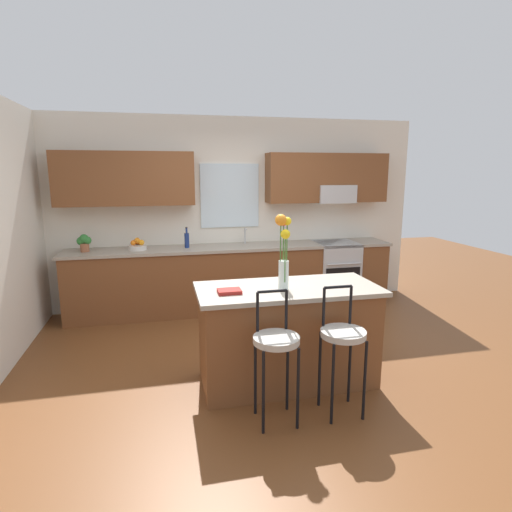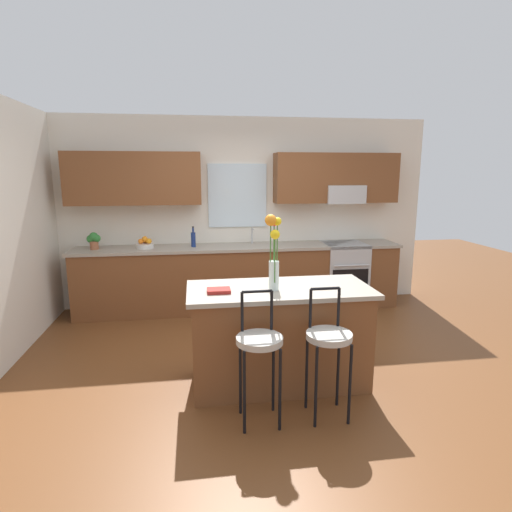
{
  "view_description": "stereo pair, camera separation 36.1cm",
  "coord_description": "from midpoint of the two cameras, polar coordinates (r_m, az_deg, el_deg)",
  "views": [
    {
      "loc": [
        -0.98,
        -3.99,
        1.95
      ],
      "look_at": [
        0.06,
        0.55,
        1.0
      ],
      "focal_mm": 29.34,
      "sensor_mm": 36.0,
      "label": 1
    },
    {
      "loc": [
        -0.62,
        -4.05,
        1.95
      ],
      "look_at": [
        0.06,
        0.55,
        1.0
      ],
      "focal_mm": 29.34,
      "sensor_mm": 36.0,
      "label": 2
    }
  ],
  "objects": [
    {
      "name": "ground_plane",
      "position": [
        4.54,
        -1.49,
        -13.91
      ],
      "size": [
        14.0,
        14.0,
        0.0
      ],
      "primitive_type": "plane",
      "color": "brown"
    },
    {
      "name": "back_wall_assembly",
      "position": [
        6.08,
        -5.02,
        7.35
      ],
      "size": [
        5.6,
        0.5,
        2.7
      ],
      "color": "silver",
      "rests_on": "ground"
    },
    {
      "name": "counter_run",
      "position": [
        5.96,
        -4.73,
        -2.93
      ],
      "size": [
        4.56,
        0.64,
        0.92
      ],
      "color": "brown",
      "rests_on": "ground"
    },
    {
      "name": "sink_faucet",
      "position": [
        6.01,
        -3.21,
        3.0
      ],
      "size": [
        0.02,
        0.13,
        0.23
      ],
      "color": "#B7BABC",
      "rests_on": "counter_run"
    },
    {
      "name": "oven_range",
      "position": [
        6.33,
        9.07,
        -2.25
      ],
      "size": [
        0.6,
        0.64,
        0.92
      ],
      "color": "#B7BABC",
      "rests_on": "ground"
    },
    {
      "name": "kitchen_island",
      "position": [
        3.93,
        1.63,
        -10.69
      ],
      "size": [
        1.65,
        0.76,
        0.92
      ],
      "color": "brown",
      "rests_on": "ground"
    },
    {
      "name": "bar_stool_near",
      "position": [
        3.27,
        -0.47,
        -12.13
      ],
      "size": [
        0.36,
        0.36,
        1.04
      ],
      "color": "black",
      "rests_on": "ground"
    },
    {
      "name": "bar_stool_middle",
      "position": [
        3.42,
        8.74,
        -11.18
      ],
      "size": [
        0.36,
        0.36,
        1.04
      ],
      "color": "black",
      "rests_on": "ground"
    },
    {
      "name": "flower_vase",
      "position": [
        3.61,
        0.92,
        1.0
      ],
      "size": [
        0.14,
        0.15,
        0.67
      ],
      "color": "silver",
      "rests_on": "kitchen_island"
    },
    {
      "name": "cookbook",
      "position": [
        3.61,
        -6.53,
        -4.84
      ],
      "size": [
        0.2,
        0.15,
        0.03
      ],
      "primitive_type": "cube",
      "color": "maroon",
      "rests_on": "kitchen_island"
    },
    {
      "name": "fruit_bowl_oranges",
      "position": [
        5.83,
        -17.57,
        1.34
      ],
      "size": [
        0.24,
        0.24,
        0.16
      ],
      "color": "silver",
      "rests_on": "counter_run"
    },
    {
      "name": "bottle_olive_oil",
      "position": [
        5.79,
        -11.19,
        2.18
      ],
      "size": [
        0.06,
        0.06,
        0.28
      ],
      "color": "navy",
      "rests_on": "counter_run"
    },
    {
      "name": "potted_plant_small",
      "position": [
        5.9,
        -24.03,
        1.76
      ],
      "size": [
        0.19,
        0.13,
        0.23
      ],
      "color": "#9E5B3D",
      "rests_on": "counter_run"
    }
  ]
}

